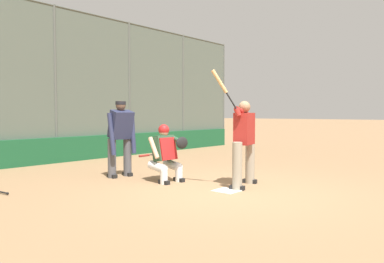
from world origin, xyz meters
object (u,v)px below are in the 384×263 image
batter_at_plate (244,140)px  umpire_home (121,136)px  spare_bat_near_backstop (145,155)px  catcher_behind_plate (166,152)px

batter_at_plate → umpire_home: (0.89, -2.65, 0.01)m
batter_at_plate → umpire_home: bearing=-85.3°
batter_at_plate → spare_bat_near_backstop: batter_at_plate is taller
umpire_home → spare_bat_near_backstop: (-3.02, -2.56, -0.88)m
umpire_home → spare_bat_near_backstop: umpire_home is taller
batter_at_plate → umpire_home: 2.79m
catcher_behind_plate → umpire_home: umpire_home is taller
catcher_behind_plate → spare_bat_near_backstop: (-2.77, -3.74, -0.58)m
catcher_behind_plate → spare_bat_near_backstop: 4.69m
catcher_behind_plate → umpire_home: bearing=-73.4°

